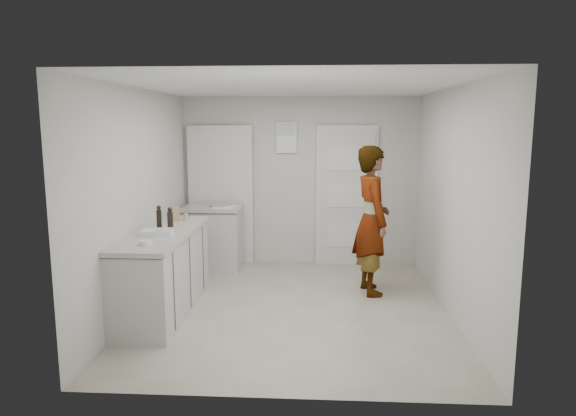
# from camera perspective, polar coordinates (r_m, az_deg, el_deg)

# --- Properties ---
(ground) EXTENTS (4.00, 4.00, 0.00)m
(ground) POSITION_cam_1_polar(r_m,az_deg,el_deg) (6.05, 0.59, -10.99)
(ground) COLOR #9F9A85
(ground) RESTS_ON ground
(room_shell) EXTENTS (4.00, 4.00, 4.00)m
(room_shell) POSITION_cam_1_polar(r_m,az_deg,el_deg) (7.71, 0.01, 1.30)
(room_shell) COLOR beige
(room_shell) RESTS_ON ground
(main_counter) EXTENTS (0.64, 1.96, 0.93)m
(main_counter) POSITION_cam_1_polar(r_m,az_deg,el_deg) (5.97, -13.66, -7.22)
(main_counter) COLOR #B8B9B4
(main_counter) RESTS_ON ground
(side_counter) EXTENTS (0.84, 0.61, 0.93)m
(side_counter) POSITION_cam_1_polar(r_m,az_deg,el_deg) (7.56, -8.35, -3.55)
(side_counter) COLOR #B8B9B4
(side_counter) RESTS_ON ground
(person) EXTENTS (0.57, 0.75, 1.84)m
(person) POSITION_cam_1_polar(r_m,az_deg,el_deg) (6.43, 9.28, -1.36)
(person) COLOR silver
(person) RESTS_ON ground
(cake_mix_box) EXTENTS (0.11, 0.06, 0.18)m
(cake_mix_box) POSITION_cam_1_polar(r_m,az_deg,el_deg) (6.41, -12.45, -0.66)
(cake_mix_box) COLOR #A27551
(cake_mix_box) RESTS_ON main_counter
(spice_jar) EXTENTS (0.05, 0.05, 0.08)m
(spice_jar) POSITION_cam_1_polar(r_m,az_deg,el_deg) (6.48, -11.29, -0.95)
(spice_jar) COLOR tan
(spice_jar) RESTS_ON main_counter
(oil_cruet_a) EXTENTS (0.06, 0.06, 0.26)m
(oil_cruet_a) POSITION_cam_1_polar(r_m,az_deg,el_deg) (5.90, -12.96, -1.19)
(oil_cruet_a) COLOR black
(oil_cruet_a) RESTS_ON main_counter
(oil_cruet_b) EXTENTS (0.06, 0.06, 0.27)m
(oil_cruet_b) POSITION_cam_1_polar(r_m,az_deg,el_deg) (5.99, -14.14, -1.02)
(oil_cruet_b) COLOR black
(oil_cruet_b) RESTS_ON main_counter
(baking_dish) EXTENTS (0.35, 0.26, 0.06)m
(baking_dish) POSITION_cam_1_polar(r_m,az_deg,el_deg) (5.68, -14.34, -2.65)
(baking_dish) COLOR silver
(baking_dish) RESTS_ON main_counter
(egg_bowl) EXTENTS (0.11, 0.11, 0.04)m
(egg_bowl) POSITION_cam_1_polar(r_m,az_deg,el_deg) (5.23, -15.58, -3.75)
(egg_bowl) COLOR silver
(egg_bowl) RESTS_ON main_counter
(papers) EXTENTS (0.34, 0.40, 0.01)m
(papers) POSITION_cam_1_polar(r_m,az_deg,el_deg) (7.41, -7.01, 0.17)
(papers) COLOR white
(papers) RESTS_ON side_counter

